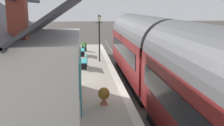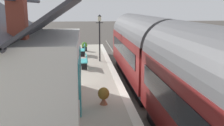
{
  "view_description": "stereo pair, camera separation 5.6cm",
  "coord_description": "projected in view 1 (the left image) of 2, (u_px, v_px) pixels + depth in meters",
  "views": [
    {
      "loc": [
        -11.83,
        2.98,
        4.85
      ],
      "look_at": [
        1.71,
        1.5,
        1.96
      ],
      "focal_mm": 42.58,
      "sensor_mm": 36.0,
      "label": 1
    },
    {
      "loc": [
        -11.83,
        2.92,
        4.85
      ],
      "look_at": [
        1.71,
        1.5,
        1.96
      ],
      "focal_mm": 42.58,
      "sensor_mm": 36.0,
      "label": 2
    }
  ],
  "objects": [
    {
      "name": "bench_mid_platform",
      "position": [
        83.0,
        50.0,
        21.6
      ],
      "size": [
        1.41,
        0.47,
        0.88
      ],
      "color": "teal",
      "rests_on": "platform"
    },
    {
      "name": "lamp_post_platform",
      "position": [
        99.0,
        29.0,
        18.87
      ],
      "size": [
        0.32,
        0.5,
        3.37
      ],
      "color": "black",
      "rests_on": "platform"
    },
    {
      "name": "platform_edge_coping",
      "position": [
        123.0,
        91.0,
        12.5
      ],
      "size": [
        32.0,
        0.36,
        0.02
      ],
      "primitive_type": "cube",
      "color": "beige",
      "rests_on": "platform"
    },
    {
      "name": "rail_near",
      "position": [
        179.0,
        106.0,
        12.98
      ],
      "size": [
        52.0,
        0.08,
        0.14
      ],
      "primitive_type": "cube",
      "color": "gray",
      "rests_on": "ground"
    },
    {
      "name": "train",
      "position": [
        165.0,
        63.0,
        12.64
      ],
      "size": [
        21.09,
        2.73,
        4.32
      ],
      "color": "black",
      "rests_on": "ground"
    },
    {
      "name": "platform",
      "position": [
        66.0,
        103.0,
        12.32
      ],
      "size": [
        32.0,
        5.64,
        0.96
      ],
      "primitive_type": "cube",
      "color": "#A39B8C",
      "rests_on": "ground"
    },
    {
      "name": "planter_by_door",
      "position": [
        84.0,
        46.0,
        23.79
      ],
      "size": [
        0.51,
        0.51,
        0.81
      ],
      "color": "black",
      "rests_on": "platform"
    },
    {
      "name": "rail_far",
      "position": [
        150.0,
        108.0,
        12.83
      ],
      "size": [
        52.0,
        0.08,
        0.14
      ],
      "primitive_type": "cube",
      "color": "gray",
      "rests_on": "ground"
    },
    {
      "name": "planter_bench_left",
      "position": [
        104.0,
        95.0,
        10.72
      ],
      "size": [
        0.46,
        0.46,
        0.71
      ],
      "color": "#9E5138",
      "rests_on": "platform"
    },
    {
      "name": "planter_edge_far",
      "position": [
        77.0,
        59.0,
        18.45
      ],
      "size": [
        0.37,
        0.37,
        0.64
      ],
      "color": "gray",
      "rests_on": "platform"
    },
    {
      "name": "station_building",
      "position": [
        29.0,
        70.0,
        9.99
      ],
      "size": [
        6.44,
        4.1,
        5.43
      ],
      "color": "white",
      "rests_on": "platform"
    },
    {
      "name": "planter_corner_building",
      "position": [
        40.0,
        71.0,
        14.63
      ],
      "size": [
        0.55,
        0.55,
        0.83
      ],
      "color": "#9E5138",
      "rests_on": "platform"
    },
    {
      "name": "ground_plane",
      "position": [
        147.0,
        109.0,
        12.82
      ],
      "size": [
        160.0,
        160.0,
        0.0
      ],
      "primitive_type": "plane",
      "color": "#423D38"
    },
    {
      "name": "bench_platform_end",
      "position": [
        85.0,
        61.0,
        17.22
      ],
      "size": [
        1.42,
        0.49,
        0.88
      ],
      "color": "teal",
      "rests_on": "platform"
    }
  ]
}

